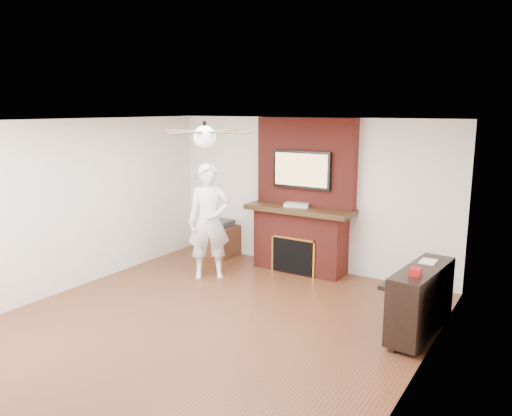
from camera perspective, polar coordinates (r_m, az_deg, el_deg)
The scene contains 13 objects.
room_shell at distance 6.01m, azimuth -5.68°, elevation -2.15°, with size 5.36×5.86×2.86m.
fireplace at distance 8.18m, azimuth 5.29°, elevation -0.34°, with size 1.78×0.64×2.50m.
tv at distance 8.03m, azimuth 5.24°, elevation 4.40°, with size 1.00×0.08×0.60m.
ceiling_fan at distance 5.85m, azimuth -5.89°, elevation 8.19°, with size 1.21×1.21×0.31m.
person at distance 7.83m, azimuth -5.38°, elevation -1.54°, with size 0.66×0.44×1.81m, color white.
side_table at distance 9.11m, azimuth -4.15°, elevation -3.57°, with size 0.58×0.58×0.66m.
piano at distance 6.25m, azimuth 18.25°, elevation -9.87°, with size 0.59×1.31×0.93m.
cable_box at distance 8.09m, azimuth 4.71°, elevation 0.36°, with size 0.39×0.22×0.06m, color silver.
candle_orange at distance 8.27m, azimuth 3.78°, elevation -6.87°, with size 0.07×0.07×0.12m, color #B97615.
candle_green at distance 8.26m, azimuth 3.98°, elevation -7.04°, with size 0.08×0.08×0.08m, color #406D2B.
candle_cream at distance 8.22m, azimuth 5.11°, elevation -7.08°, with size 0.08×0.08×0.11m, color #C4AF9C.
candle_blue at distance 8.16m, azimuth 6.39°, elevation -7.32°, with size 0.06×0.06×0.09m, color #304C91.
candle_green_extra at distance 8.30m, azimuth 3.45°, elevation -6.94°, with size 0.08×0.08×0.08m, color olive.
Camera 1 is at (3.58, -4.62, 2.65)m, focal length 35.00 mm.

